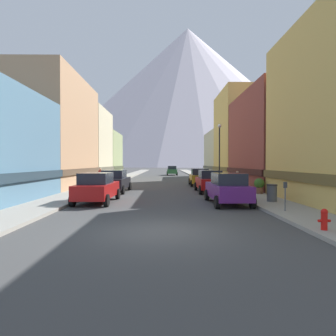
{
  "coord_description": "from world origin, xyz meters",
  "views": [
    {
      "loc": [
        0.21,
        -9.86,
        2.35
      ],
      "look_at": [
        0.81,
        43.99,
        1.41
      ],
      "focal_mm": 30.78,
      "sensor_mm": 36.0,
      "label": 1
    }
  ],
  "objects_px": {
    "car_right_0": "(228,188)",
    "parking_meter_near": "(285,192)",
    "car_driving_0": "(172,170)",
    "fire_hydrant_near": "(324,219)",
    "car_left_0": "(97,188)",
    "pedestrian_0": "(100,177)",
    "car_left_1": "(115,181)",
    "potted_plant_0": "(259,185)",
    "streetlamp_right": "(219,146)",
    "car_right_2": "(200,177)",
    "pedestrian_1": "(237,181)",
    "car_right_1": "(210,181)",
    "trash_bin_right": "(272,193)"
  },
  "relations": [
    {
      "from": "car_right_2",
      "to": "pedestrian_1",
      "type": "bearing_deg",
      "value": -66.89
    },
    {
      "from": "car_right_0",
      "to": "car_driving_0",
      "type": "height_order",
      "value": "same"
    },
    {
      "from": "pedestrian_0",
      "to": "streetlamp_right",
      "type": "bearing_deg",
      "value": -9.01
    },
    {
      "from": "car_right_2",
      "to": "streetlamp_right",
      "type": "height_order",
      "value": "streetlamp_right"
    },
    {
      "from": "car_left_0",
      "to": "car_left_1",
      "type": "distance_m",
      "value": 6.13
    },
    {
      "from": "car_right_2",
      "to": "fire_hydrant_near",
      "type": "xyz_separation_m",
      "value": [
        1.65,
        -20.25,
        -0.37
      ]
    },
    {
      "from": "car_driving_0",
      "to": "fire_hydrant_near",
      "type": "height_order",
      "value": "car_driving_0"
    },
    {
      "from": "car_left_0",
      "to": "pedestrian_0",
      "type": "xyz_separation_m",
      "value": [
        -2.45,
        11.82,
        0.03
      ]
    },
    {
      "from": "car_left_0",
      "to": "car_driving_0",
      "type": "distance_m",
      "value": 38.89
    },
    {
      "from": "fire_hydrant_near",
      "to": "streetlamp_right",
      "type": "height_order",
      "value": "streetlamp_right"
    },
    {
      "from": "parking_meter_near",
      "to": "pedestrian_1",
      "type": "relative_size",
      "value": 0.87
    },
    {
      "from": "pedestrian_0",
      "to": "trash_bin_right",
      "type": "bearing_deg",
      "value": -44.69
    },
    {
      "from": "fire_hydrant_near",
      "to": "parking_meter_near",
      "type": "height_order",
      "value": "parking_meter_near"
    },
    {
      "from": "car_right_2",
      "to": "car_left_0",
      "type": "bearing_deg",
      "value": -121.12
    },
    {
      "from": "car_right_0",
      "to": "trash_bin_right",
      "type": "relative_size",
      "value": 4.52
    },
    {
      "from": "car_right_0",
      "to": "streetlamp_right",
      "type": "distance_m",
      "value": 11.21
    },
    {
      "from": "car_left_0",
      "to": "car_left_1",
      "type": "xyz_separation_m",
      "value": [
        -0.0,
        6.13,
        0.0
      ]
    },
    {
      "from": "car_driving_0",
      "to": "streetlamp_right",
      "type": "relative_size",
      "value": 0.75
    },
    {
      "from": "car_right_0",
      "to": "car_right_1",
      "type": "xyz_separation_m",
      "value": [
        -0.0,
        6.63,
        0.0
      ]
    },
    {
      "from": "fire_hydrant_near",
      "to": "car_right_1",
      "type": "bearing_deg",
      "value": 96.92
    },
    {
      "from": "car_driving_0",
      "to": "fire_hydrant_near",
      "type": "distance_m",
      "value": 46.34
    },
    {
      "from": "car_left_1",
      "to": "car_right_0",
      "type": "relative_size",
      "value": 1.01
    },
    {
      "from": "trash_bin_right",
      "to": "potted_plant_0",
      "type": "relative_size",
      "value": 0.89
    },
    {
      "from": "car_driving_0",
      "to": "pedestrian_1",
      "type": "bearing_deg",
      "value": -81.65
    },
    {
      "from": "car_right_0",
      "to": "car_driving_0",
      "type": "xyz_separation_m",
      "value": [
        -2.2,
        39.2,
        0.0
      ]
    },
    {
      "from": "car_right_2",
      "to": "fire_hydrant_near",
      "type": "bearing_deg",
      "value": -85.34
    },
    {
      "from": "car_right_0",
      "to": "parking_meter_near",
      "type": "distance_m",
      "value": 3.75
    },
    {
      "from": "car_left_0",
      "to": "pedestrian_0",
      "type": "height_order",
      "value": "pedestrian_0"
    },
    {
      "from": "car_right_1",
      "to": "streetlamp_right",
      "type": "bearing_deg",
      "value": 69.0
    },
    {
      "from": "potted_plant_0",
      "to": "car_driving_0",
      "type": "bearing_deg",
      "value": 98.78
    },
    {
      "from": "pedestrian_1",
      "to": "streetlamp_right",
      "type": "xyz_separation_m",
      "value": [
        -0.9,
        3.14,
        3.13
      ]
    },
    {
      "from": "fire_hydrant_near",
      "to": "parking_meter_near",
      "type": "relative_size",
      "value": 0.53
    },
    {
      "from": "fire_hydrant_near",
      "to": "streetlamp_right",
      "type": "distance_m",
      "value": 17.98
    },
    {
      "from": "parking_meter_near",
      "to": "streetlamp_right",
      "type": "relative_size",
      "value": 0.23
    },
    {
      "from": "car_right_1",
      "to": "car_right_2",
      "type": "distance_m",
      "value": 6.65
    },
    {
      "from": "car_right_0",
      "to": "parking_meter_near",
      "type": "relative_size",
      "value": 3.33
    },
    {
      "from": "car_left_1",
      "to": "parking_meter_near",
      "type": "xyz_separation_m",
      "value": [
        9.55,
        -10.02,
        0.11
      ]
    },
    {
      "from": "car_left_0",
      "to": "pedestrian_1",
      "type": "xyz_separation_m",
      "value": [
        10.05,
        6.84,
        -0.05
      ]
    },
    {
      "from": "car_right_0",
      "to": "parking_meter_near",
      "type": "height_order",
      "value": "car_right_0"
    },
    {
      "from": "car_right_1",
      "to": "fire_hydrant_near",
      "type": "xyz_separation_m",
      "value": [
        1.65,
        -13.6,
        -0.37
      ]
    },
    {
      "from": "pedestrian_1",
      "to": "car_left_1",
      "type": "bearing_deg",
      "value": -175.96
    },
    {
      "from": "parking_meter_near",
      "to": "car_right_0",
      "type": "bearing_deg",
      "value": 121.37
    },
    {
      "from": "car_right_2",
      "to": "streetlamp_right",
      "type": "distance_m",
      "value": 4.33
    },
    {
      "from": "car_right_1",
      "to": "car_driving_0",
      "type": "height_order",
      "value": "same"
    },
    {
      "from": "car_right_0",
      "to": "car_right_2",
      "type": "bearing_deg",
      "value": 90.01
    },
    {
      "from": "car_right_2",
      "to": "car_driving_0",
      "type": "distance_m",
      "value": 26.02
    },
    {
      "from": "trash_bin_right",
      "to": "potted_plant_0",
      "type": "height_order",
      "value": "potted_plant_0"
    },
    {
      "from": "potted_plant_0",
      "to": "car_left_0",
      "type": "bearing_deg",
      "value": -161.87
    },
    {
      "from": "car_right_2",
      "to": "fire_hydrant_near",
      "type": "relative_size",
      "value": 6.33
    },
    {
      "from": "car_left_0",
      "to": "car_driving_0",
      "type": "relative_size",
      "value": 1.01
    }
  ]
}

